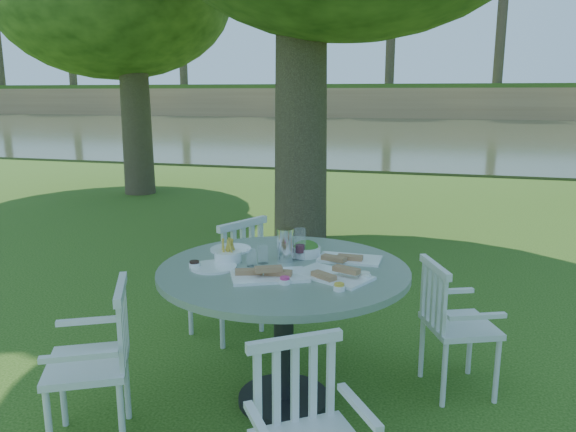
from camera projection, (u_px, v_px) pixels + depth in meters
name	position (u px, v px, depth m)	size (l,w,h in m)	color
ground	(282.00, 320.00, 4.71)	(140.00, 140.00, 0.00)	#1F430D
table	(284.00, 293.00, 3.32)	(1.47, 1.47, 0.86)	black
chair_ne	(448.00, 317.00, 3.49)	(0.54, 0.55, 0.85)	silver
chair_nw	(233.00, 268.00, 4.28)	(0.61, 0.62, 0.94)	silver
chair_sw	(104.00, 352.00, 2.97)	(0.58, 0.59, 0.88)	silver
chair_se	(303.00, 425.00, 2.36)	(0.58, 0.58, 0.85)	silver
tableware	(282.00, 258.00, 3.34)	(1.12, 0.79, 0.20)	white
river	(420.00, 133.00, 26.33)	(100.00, 28.00, 0.12)	#323922
far_bank	(441.00, 19.00, 41.73)	(100.00, 18.00, 15.20)	#A67C4D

